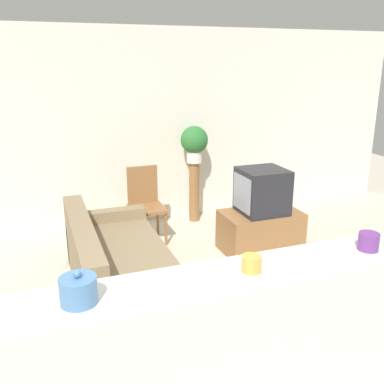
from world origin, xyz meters
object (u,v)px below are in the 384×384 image
at_px(potted_plant, 194,142).
at_px(wooden_chair, 145,201).
at_px(television, 262,191).
at_px(decorative_bowl, 79,290).
at_px(couch, 118,267).

bearing_deg(potted_plant, wooden_chair, -152.42).
distance_m(television, decorative_bowl, 3.30).
relative_size(television, wooden_chair, 0.57).
height_order(couch, decorative_bowl, decorative_bowl).
distance_m(television, potted_plant, 1.37).
height_order(couch, television, television).
distance_m(wooden_chair, potted_plant, 1.14).
bearing_deg(television, wooden_chair, 146.89).
distance_m(potted_plant, decorative_bowl, 4.04).
height_order(wooden_chair, potted_plant, potted_plant).
relative_size(couch, potted_plant, 3.65).
height_order(television, potted_plant, potted_plant).
bearing_deg(decorative_bowl, potted_plant, 61.05).
distance_m(television, wooden_chair, 1.49).
bearing_deg(decorative_bowl, television, 44.25).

